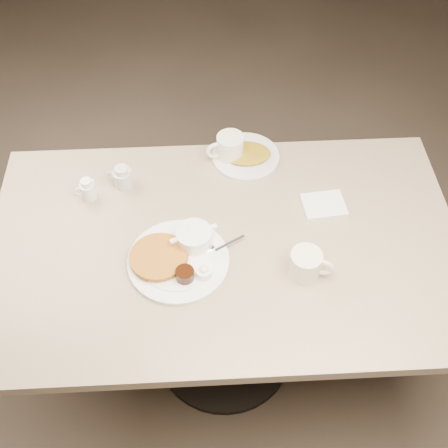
{
  "coord_description": "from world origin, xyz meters",
  "views": [
    {
      "loc": [
        -0.06,
        -1.05,
        2.16
      ],
      "look_at": [
        0.0,
        0.02,
        0.82
      ],
      "focal_mm": 44.59,
      "sensor_mm": 36.0,
      "label": 1
    }
  ],
  "objects_px": {
    "coffee_mug_near": "(307,264)",
    "creamer_right": "(122,177)",
    "diner_table": "(224,273)",
    "coffee_mug_far": "(229,148)",
    "main_plate": "(179,255)",
    "creamer_left": "(88,190)",
    "hash_plate": "(246,156)"
  },
  "relations": [
    {
      "from": "main_plate",
      "to": "coffee_mug_far",
      "type": "bearing_deg",
      "value": 67.51
    },
    {
      "from": "diner_table",
      "to": "hash_plate",
      "type": "bearing_deg",
      "value": 75.55
    },
    {
      "from": "creamer_right",
      "to": "creamer_left",
      "type": "bearing_deg",
      "value": -155.0
    },
    {
      "from": "creamer_left",
      "to": "hash_plate",
      "type": "distance_m",
      "value": 0.56
    },
    {
      "from": "main_plate",
      "to": "hash_plate",
      "type": "relative_size",
      "value": 1.63
    },
    {
      "from": "coffee_mug_far",
      "to": "creamer_right",
      "type": "xyz_separation_m",
      "value": [
        -0.37,
        -0.11,
        -0.01
      ]
    },
    {
      "from": "diner_table",
      "to": "main_plate",
      "type": "height_order",
      "value": "main_plate"
    },
    {
      "from": "coffee_mug_near",
      "to": "coffee_mug_far",
      "type": "xyz_separation_m",
      "value": [
        -0.2,
        0.5,
        0.0
      ]
    },
    {
      "from": "creamer_right",
      "to": "hash_plate",
      "type": "height_order",
      "value": "creamer_right"
    },
    {
      "from": "diner_table",
      "to": "coffee_mug_far",
      "type": "xyz_separation_m",
      "value": [
        0.04,
        0.38,
        0.22
      ]
    },
    {
      "from": "diner_table",
      "to": "creamer_right",
      "type": "xyz_separation_m",
      "value": [
        -0.33,
        0.27,
        0.21
      ]
    },
    {
      "from": "coffee_mug_far",
      "to": "creamer_right",
      "type": "distance_m",
      "value": 0.38
    },
    {
      "from": "coffee_mug_near",
      "to": "coffee_mug_far",
      "type": "relative_size",
      "value": 1.0
    },
    {
      "from": "creamer_right",
      "to": "hash_plate",
      "type": "bearing_deg",
      "value": 13.77
    },
    {
      "from": "coffee_mug_far",
      "to": "creamer_left",
      "type": "height_order",
      "value": "coffee_mug_far"
    },
    {
      "from": "coffee_mug_near",
      "to": "creamer_right",
      "type": "height_order",
      "value": "coffee_mug_near"
    },
    {
      "from": "diner_table",
      "to": "coffee_mug_near",
      "type": "bearing_deg",
      "value": -27.93
    },
    {
      "from": "coffee_mug_far",
      "to": "creamer_right",
      "type": "bearing_deg",
      "value": -163.65
    },
    {
      "from": "creamer_left",
      "to": "hash_plate",
      "type": "height_order",
      "value": "creamer_left"
    },
    {
      "from": "coffee_mug_far",
      "to": "hash_plate",
      "type": "relative_size",
      "value": 0.57
    },
    {
      "from": "hash_plate",
      "to": "main_plate",
      "type": "bearing_deg",
      "value": -119.07
    },
    {
      "from": "diner_table",
      "to": "coffee_mug_far",
      "type": "relative_size",
      "value": 10.38
    },
    {
      "from": "diner_table",
      "to": "coffee_mug_far",
      "type": "bearing_deg",
      "value": 84.44
    },
    {
      "from": "main_plate",
      "to": "creamer_left",
      "type": "relative_size",
      "value": 5.16
    },
    {
      "from": "coffee_mug_far",
      "to": "creamer_left",
      "type": "relative_size",
      "value": 1.81
    },
    {
      "from": "coffee_mug_near",
      "to": "creamer_left",
      "type": "xyz_separation_m",
      "value": [
        -0.68,
        0.34,
        -0.01
      ]
    },
    {
      "from": "main_plate",
      "to": "creamer_right",
      "type": "relative_size",
      "value": 4.36
    },
    {
      "from": "main_plate",
      "to": "diner_table",
      "type": "bearing_deg",
      "value": 21.4
    },
    {
      "from": "creamer_right",
      "to": "hash_plate",
      "type": "relative_size",
      "value": 0.37
    },
    {
      "from": "coffee_mug_near",
      "to": "hash_plate",
      "type": "relative_size",
      "value": 0.57
    },
    {
      "from": "diner_table",
      "to": "coffee_mug_near",
      "type": "relative_size",
      "value": 10.39
    },
    {
      "from": "hash_plate",
      "to": "creamer_right",
      "type": "bearing_deg",
      "value": -166.23
    }
  ]
}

